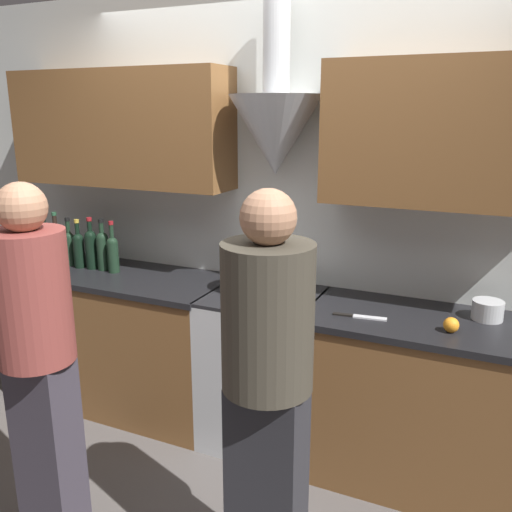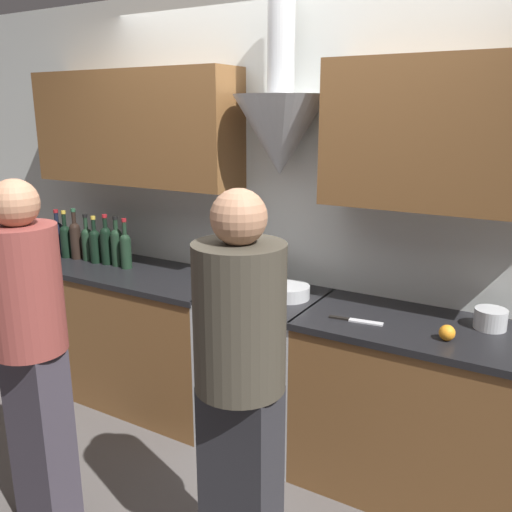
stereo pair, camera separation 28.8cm
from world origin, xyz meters
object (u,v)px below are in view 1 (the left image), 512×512
object	(u,v)px
wine_bottle_3	(70,246)
person_foreground_left	(38,356)
stove_range	(263,367)
wine_bottle_1	(46,244)
wine_bottle_5	(91,247)
wine_bottle_0	(37,241)
stock_pot	(244,278)
wine_bottle_6	(103,249)
mixing_bowl	(288,291)
wine_bottle_4	(79,248)
orange_fruit	(451,325)
person_foreground_right	(267,387)
saucepan	(488,310)
wine_bottle_7	(113,252)
wine_bottle_2	(57,243)

from	to	relation	value
wine_bottle_3	person_foreground_left	size ratio (longest dim) A/B	0.20
stove_range	person_foreground_left	bearing A→B (deg)	-115.57
stove_range	wine_bottle_1	xyz separation A→B (m)	(-1.61, -0.00, 0.58)
wine_bottle_5	wine_bottle_0	bearing A→B (deg)	179.91
stock_pot	wine_bottle_6	bearing A→B (deg)	-179.91
wine_bottle_0	mixing_bowl	world-z (taller)	wine_bottle_0
wine_bottle_4	orange_fruit	bearing A→B (deg)	-3.14
wine_bottle_5	stock_pot	size ratio (longest dim) A/B	1.23
orange_fruit	person_foreground_right	world-z (taller)	person_foreground_right
orange_fruit	wine_bottle_1	bearing A→B (deg)	177.27
wine_bottle_0	orange_fruit	size ratio (longest dim) A/B	4.54
stove_range	wine_bottle_5	size ratio (longest dim) A/B	2.68
wine_bottle_4	person_foreground_left	size ratio (longest dim) A/B	0.20
orange_fruit	wine_bottle_6	bearing A→B (deg)	175.99
wine_bottle_0	wine_bottle_5	size ratio (longest dim) A/B	0.97
saucepan	person_foreground_right	world-z (taller)	person_foreground_right
wine_bottle_6	stock_pot	world-z (taller)	wine_bottle_6
wine_bottle_5	person_foreground_right	size ratio (longest dim) A/B	0.20
saucepan	person_foreground_left	world-z (taller)	person_foreground_left
wine_bottle_6	wine_bottle_5	bearing A→B (deg)	-175.47
wine_bottle_5	person_foreground_left	size ratio (longest dim) A/B	0.21
saucepan	person_foreground_right	bearing A→B (deg)	-123.27
wine_bottle_7	person_foreground_right	distance (m)	1.79
person_foreground_right	saucepan	bearing A→B (deg)	56.73
wine_bottle_1	person_foreground_right	bearing A→B (deg)	-25.33
wine_bottle_1	person_foreground_left	world-z (taller)	person_foreground_left
wine_bottle_5	wine_bottle_3	bearing A→B (deg)	178.94
stock_pot	mixing_bowl	size ratio (longest dim) A/B	1.18
wine_bottle_0	wine_bottle_6	distance (m)	0.56
wine_bottle_3	stock_pot	world-z (taller)	wine_bottle_3
stove_range	wine_bottle_7	distance (m)	1.20
wine_bottle_5	orange_fruit	distance (m)	2.25
wine_bottle_6	person_foreground_left	world-z (taller)	person_foreground_left
wine_bottle_2	wine_bottle_3	distance (m)	0.10
wine_bottle_3	wine_bottle_2	bearing A→B (deg)	-172.01
wine_bottle_2	mixing_bowl	bearing A→B (deg)	0.49
stove_range	wine_bottle_3	bearing A→B (deg)	179.13
wine_bottle_5	orange_fruit	xyz separation A→B (m)	(2.24, -0.14, -0.11)
wine_bottle_1	wine_bottle_7	size ratio (longest dim) A/B	1.00
orange_fruit	saucepan	world-z (taller)	saucepan
wine_bottle_5	wine_bottle_7	xyz separation A→B (m)	(0.18, -0.01, -0.01)
wine_bottle_2	stock_pot	size ratio (longest dim) A/B	1.29
stock_pot	saucepan	xyz separation A→B (m)	(1.29, 0.09, -0.02)
stock_pot	person_foreground_left	world-z (taller)	person_foreground_left
stove_range	wine_bottle_0	world-z (taller)	wine_bottle_0
wine_bottle_3	wine_bottle_7	xyz separation A→B (m)	(0.37, -0.01, 0.00)
wine_bottle_5	mixing_bowl	world-z (taller)	wine_bottle_5
stock_pot	wine_bottle_3	bearing A→B (deg)	-179.77
wine_bottle_6	wine_bottle_4	bearing A→B (deg)	-172.76
wine_bottle_1	wine_bottle_4	xyz separation A→B (m)	(0.28, 0.00, -0.00)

